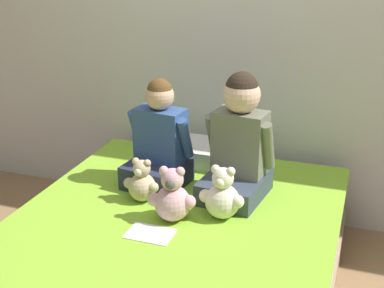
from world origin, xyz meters
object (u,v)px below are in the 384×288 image
at_px(child_on_right, 239,143).
at_px(teddy_bear_held_by_right_child, 222,196).
at_px(teddy_bear_held_by_left_child, 142,183).
at_px(sign_card, 150,234).
at_px(pillow_at_headboard, 216,155).
at_px(teddy_bear_between_children, 172,198).
at_px(bed, 168,265).
at_px(child_on_left, 159,142).

relative_size(child_on_right, teddy_bear_held_by_right_child, 2.43).
distance_m(child_on_right, teddy_bear_held_by_left_child, 0.53).
bearing_deg(sign_card, teddy_bear_held_by_left_child, 119.76).
bearing_deg(sign_card, child_on_right, 63.08).
bearing_deg(pillow_at_headboard, teddy_bear_between_children, -90.06).
height_order(teddy_bear_held_by_right_child, pillow_at_headboard, teddy_bear_held_by_right_child).
bearing_deg(teddy_bear_held_by_left_child, child_on_right, 30.66).
xyz_separation_m(teddy_bear_held_by_right_child, sign_card, (-0.26, -0.26, -0.11)).
distance_m(bed, sign_card, 0.24).
relative_size(teddy_bear_held_by_right_child, pillow_at_headboard, 0.54).
bearing_deg(teddy_bear_held_by_right_child, child_on_right, 91.71).
bearing_deg(bed, teddy_bear_between_children, 90.61).
relative_size(bed, child_on_right, 3.00).
xyz_separation_m(bed, teddy_bear_held_by_left_child, (-0.22, 0.20, 0.31)).
xyz_separation_m(teddy_bear_held_by_left_child, sign_card, (0.17, -0.29, -0.09)).
xyz_separation_m(child_on_right, teddy_bear_between_children, (-0.22, -0.37, -0.17)).
height_order(child_on_right, teddy_bear_held_by_left_child, child_on_right).
distance_m(bed, pillow_at_headboard, 0.82).
relative_size(teddy_bear_held_by_left_child, teddy_bear_held_by_right_child, 0.86).
bearing_deg(child_on_left, child_on_right, 9.92).
distance_m(teddy_bear_held_by_left_child, teddy_bear_between_children, 0.25).
height_order(teddy_bear_held_by_right_child, sign_card, teddy_bear_held_by_right_child).
bearing_deg(teddy_bear_held_by_right_child, child_on_left, 151.53).
relative_size(child_on_left, child_on_right, 0.90).
bearing_deg(pillow_at_headboard, child_on_right, -57.56).
bearing_deg(teddy_bear_held_by_left_child, teddy_bear_held_by_right_child, -2.29).
bearing_deg(child_on_left, teddy_bear_held_by_left_child, -82.58).
distance_m(child_on_right, pillow_at_headboard, 0.47).
relative_size(child_on_left, teddy_bear_held_by_left_child, 2.54).
height_order(teddy_bear_held_by_left_child, teddy_bear_held_by_right_child, teddy_bear_held_by_right_child).
distance_m(child_on_right, teddy_bear_between_children, 0.46).
xyz_separation_m(teddy_bear_held_by_right_child, pillow_at_headboard, (-0.21, 0.61, -0.06)).
relative_size(bed, teddy_bear_between_children, 7.09).
distance_m(teddy_bear_between_children, pillow_at_headboard, 0.71).
relative_size(teddy_bear_held_by_right_child, teddy_bear_between_children, 0.97).
bearing_deg(pillow_at_headboard, teddy_bear_held_by_right_child, -70.77).
bearing_deg(sign_card, teddy_bear_held_by_right_child, 44.46).
height_order(teddy_bear_held_by_right_child, teddy_bear_between_children, teddy_bear_between_children).
bearing_deg(teddy_bear_held_by_left_child, child_on_left, 91.44).
bearing_deg(teddy_bear_held_by_right_child, teddy_bear_held_by_left_child, 177.95).
xyz_separation_m(child_on_left, teddy_bear_held_by_right_child, (0.42, -0.26, -0.12)).
bearing_deg(child_on_right, teddy_bear_held_by_left_child, -144.59).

